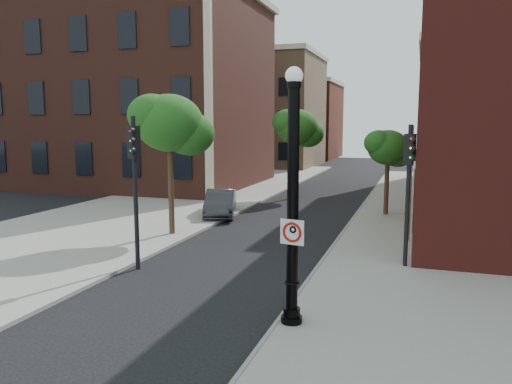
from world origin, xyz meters
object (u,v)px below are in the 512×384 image
(lamppost, at_px, (293,211))
(parked_car, at_px, (220,203))
(traffic_signal_right, at_px, (409,173))
(no_parking_sign, at_px, (292,232))
(traffic_signal_left, at_px, (135,167))

(lamppost, relative_size, parked_car, 1.45)
(traffic_signal_right, bearing_deg, no_parking_sign, -88.90)
(lamppost, distance_m, parked_car, 14.71)
(lamppost, height_order, traffic_signal_right, lamppost)
(no_parking_sign, height_order, parked_car, no_parking_sign)
(no_parking_sign, bearing_deg, parked_car, 129.59)
(traffic_signal_left, bearing_deg, parked_car, 113.22)
(parked_car, distance_m, traffic_signal_left, 10.14)
(lamppost, xyz_separation_m, traffic_signal_left, (-6.05, 3.01, 0.60))
(parked_car, bearing_deg, traffic_signal_right, -54.43)
(parked_car, relative_size, traffic_signal_left, 0.83)
(no_parking_sign, xyz_separation_m, traffic_signal_left, (-6.08, 3.17, 1.05))
(lamppost, xyz_separation_m, parked_car, (-7.07, 12.73, -2.12))
(no_parking_sign, distance_m, parked_car, 14.81)
(lamppost, relative_size, no_parking_sign, 10.28)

